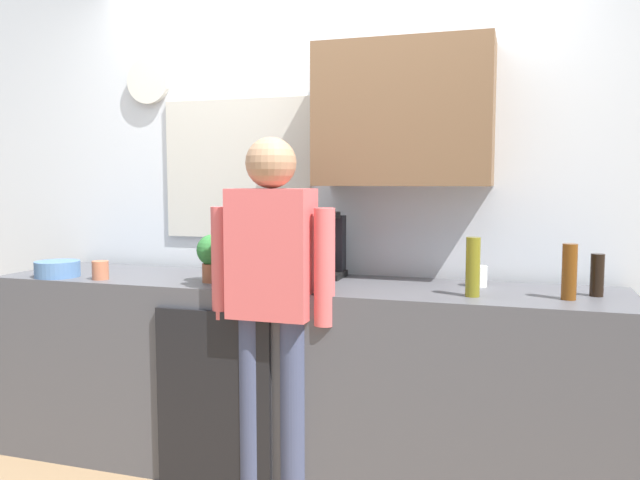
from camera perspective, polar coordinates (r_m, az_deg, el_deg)
name	(u,v)px	position (r m, az deg, el deg)	size (l,w,h in m)	color
kitchen_counter	(295,376)	(3.15, -2.23, -12.19)	(3.03, 0.64, 0.93)	#4C4C51
dishwasher_panel	(213,402)	(2.98, -9.65, -14.23)	(0.56, 0.02, 0.84)	black
back_wall_assembly	(329,191)	(3.37, 0.85, 4.45)	(4.63, 0.42, 2.60)	silver
coffee_maker	(325,248)	(3.19, 0.47, -0.72)	(0.20, 0.20, 0.33)	black
bottle_amber_beer	(569,272)	(2.76, 21.59, -2.68)	(0.06, 0.06, 0.23)	brown
bottle_dark_sauce	(597,275)	(2.90, 23.74, -2.91)	(0.06, 0.06, 0.18)	black
bottle_olive_oil	(473,267)	(2.72, 13.64, -2.38)	(0.06, 0.06, 0.25)	olive
cup_white_mug	(478,276)	(2.99, 14.09, -3.19)	(0.08, 0.08, 0.10)	white
cup_yellow_cup	(236,265)	(3.37, -7.56, -2.23)	(0.07, 0.07, 0.09)	yellow
cup_terracotta_mug	(100,270)	(3.29, -19.21, -2.59)	(0.08, 0.08, 0.09)	#B26647
mixing_bowl	(57,269)	(3.46, -22.62, -2.43)	(0.22, 0.22, 0.08)	#4C72A5
potted_plant	(212,255)	(3.06, -9.69, -1.33)	(0.15, 0.15, 0.23)	#9E5638
person_at_sink	(272,288)	(2.76, -4.37, -4.35)	(0.57, 0.22, 1.60)	#3F4766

